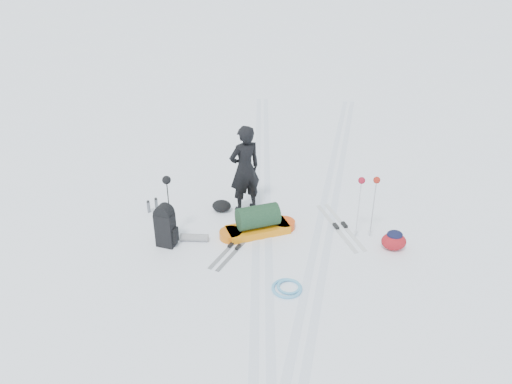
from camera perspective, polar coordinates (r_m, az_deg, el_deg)
ground at (r=9.61m, az=0.71°, el=-5.95°), size 200.00×200.00×0.00m
ski_tracks at (r=10.32m, az=4.45°, el=-3.35°), size 3.38×17.97×0.01m
skier at (r=10.29m, az=-1.30°, el=2.63°), size 0.83×0.77×1.90m
pulk_sled at (r=9.81m, az=0.21°, el=-3.55°), size 1.61×1.05×0.60m
expedition_rucksack at (r=9.51m, az=-9.92°, el=-3.91°), size 0.97×0.42×0.87m
ski_poles_black at (r=9.41m, az=-10.11°, el=0.49°), size 0.16×0.19×1.33m
ski_poles_silver at (r=9.52m, az=12.72°, el=0.53°), size 0.41×0.17×1.29m
touring_skis_grey at (r=9.51m, az=-2.49°, el=-6.29°), size 0.80×1.55×0.06m
touring_skis_white at (r=10.24m, az=9.58°, el=-3.92°), size 0.92×1.83×0.07m
rope_coil at (r=8.52m, az=3.63°, el=-10.85°), size 0.64×0.64×0.06m
small_daypack at (r=9.71m, az=15.49°, el=-5.34°), size 0.58×0.56×0.40m
thermos_pair at (r=10.85m, az=-11.77°, el=-1.48°), size 0.20×0.25×0.27m
stuff_sack at (r=10.62m, az=-3.95°, el=-1.59°), size 0.42×0.32×0.25m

